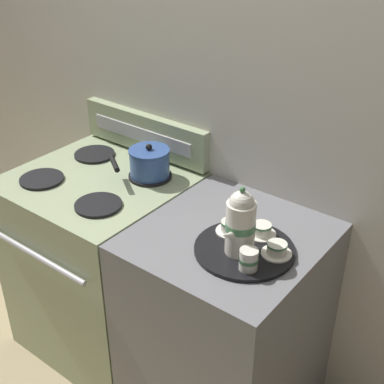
{
  "coord_description": "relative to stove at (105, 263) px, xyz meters",
  "views": [
    {
      "loc": [
        1.23,
        -1.34,
        1.99
      ],
      "look_at": [
        0.15,
        0.05,
        0.98
      ],
      "focal_mm": 50.0,
      "sensor_mm": 36.0,
      "label": 1
    }
  ],
  "objects": [
    {
      "name": "teacup_left",
      "position": [
        0.89,
        -0.02,
        0.48
      ],
      "size": [
        0.11,
        0.11,
        0.04
      ],
      "color": "white",
      "rests_on": "serving_tray"
    },
    {
      "name": "saucepan",
      "position": [
        0.17,
        0.15,
        0.52
      ],
      "size": [
        0.23,
        0.26,
        0.14
      ],
      "color": "#335193",
      "rests_on": "stove"
    },
    {
      "name": "stove",
      "position": [
        0.0,
        0.0,
        0.0
      ],
      "size": [
        0.72,
        0.71,
        0.91
      ],
      "color": "#9EAD84",
      "rests_on": "ground"
    },
    {
      "name": "serving_tray",
      "position": [
        0.79,
        -0.05,
        0.46
      ],
      "size": [
        0.35,
        0.35,
        0.01
      ],
      "color": "black",
      "rests_on": "side_counter"
    },
    {
      "name": "creamer_jug",
      "position": [
        0.86,
        -0.14,
        0.5
      ],
      "size": [
        0.06,
        0.06,
        0.07
      ],
      "color": "white",
      "rests_on": "serving_tray"
    },
    {
      "name": "control_panel",
      "position": [
        0.0,
        0.31,
        0.55
      ],
      "size": [
        0.7,
        0.05,
        0.18
      ],
      "color": "#9EAD84",
      "rests_on": "stove"
    },
    {
      "name": "wall_back",
      "position": [
        0.33,
        0.36,
        0.65
      ],
      "size": [
        6.0,
        0.05,
        2.2
      ],
      "color": "beige",
      "rests_on": "ground"
    },
    {
      "name": "teacup_front",
      "position": [
        0.69,
        0.0,
        0.48
      ],
      "size": [
        0.11,
        0.11,
        0.04
      ],
      "color": "white",
      "rests_on": "serving_tray"
    },
    {
      "name": "teapot",
      "position": [
        0.78,
        -0.08,
        0.58
      ],
      "size": [
        0.1,
        0.16,
        0.25
      ],
      "color": "white",
      "rests_on": "serving_tray"
    },
    {
      "name": "ground_plane",
      "position": [
        0.33,
        0.0,
        -0.45
      ],
      "size": [
        6.0,
        6.0,
        0.0
      ],
      "primitive_type": "plane",
      "color": "tan"
    },
    {
      "name": "teacup_right",
      "position": [
        0.79,
        0.05,
        0.48
      ],
      "size": [
        0.11,
        0.11,
        0.04
      ],
      "color": "white",
      "rests_on": "serving_tray"
    },
    {
      "name": "side_counter",
      "position": [
        0.69,
        0.0,
        -0.0
      ],
      "size": [
        0.64,
        0.68,
        0.9
      ],
      "color": "slate",
      "rests_on": "ground"
    }
  ]
}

